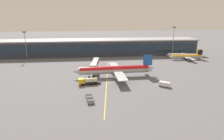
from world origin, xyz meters
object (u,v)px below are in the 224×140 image
object	(u,v)px
baggage_cart_2	(89,95)
baggage_cart_0	(91,102)
baggage_cart_1	(90,98)
commuter_jet_near	(184,55)
commuter_jet_far	(187,57)
main_airliner	(115,70)
fuel_tanker	(88,81)
crew_van	(164,84)

from	to	relation	value
baggage_cart_2	baggage_cart_0	bearing A→B (deg)	-81.81
baggage_cart_1	commuter_jet_near	distance (m)	102.39
baggage_cart_2	commuter_jet_near	bearing A→B (deg)	41.93
commuter_jet_far	baggage_cart_2	bearing A→B (deg)	-140.02
baggage_cart_0	baggage_cart_2	bearing A→B (deg)	98.19
main_airliner	baggage_cart_2	xyz separation A→B (m)	(-14.27, -25.94, -3.26)
commuter_jet_far	baggage_cart_1	bearing A→B (deg)	-138.44
commuter_jet_far	main_airliner	bearing A→B (deg)	-148.80
main_airliner	fuel_tanker	distance (m)	18.33
fuel_tanker	commuter_jet_near	distance (m)	91.44
baggage_cart_0	commuter_jet_near	distance (m)	104.27
main_airliner	fuel_tanker	size ratio (longest dim) A/B	4.15
crew_van	baggage_cart_0	bearing A→B (deg)	-157.10
fuel_tanker	baggage_cart_1	bearing A→B (deg)	-87.55
crew_van	baggage_cart_2	size ratio (longest dim) A/B	1.83
baggage_cart_0	fuel_tanker	bearing A→B (deg)	93.31
crew_van	commuter_jet_far	xyz separation A→B (m)	(38.74, 54.01, 1.15)
main_airliner	crew_van	world-z (taller)	main_airliner
fuel_tanker	commuter_jet_near	size ratio (longest dim) A/B	0.41
fuel_tanker	baggage_cart_1	size ratio (longest dim) A/B	3.88
crew_van	baggage_cart_0	xyz separation A→B (m)	(-34.66, -14.64, -0.53)
fuel_tanker	baggage_cart_0	xyz separation A→B (m)	(1.24, -21.43, -0.96)
crew_van	baggage_cart_2	world-z (taller)	crew_van
baggage_cart_1	baggage_cart_2	distance (m)	3.20
commuter_jet_near	baggage_cart_1	bearing A→B (deg)	-136.58
commuter_jet_far	crew_van	bearing A→B (deg)	-125.65
crew_van	baggage_cart_1	size ratio (longest dim) A/B	1.83
fuel_tanker	baggage_cart_2	xyz separation A→B (m)	(0.33, -15.10, -0.96)
main_airliner	crew_van	distance (m)	27.80
baggage_cart_0	baggage_cart_2	xyz separation A→B (m)	(-0.91, 6.33, 0.00)
fuel_tanker	crew_van	xyz separation A→B (m)	(35.90, -6.79, -0.43)
crew_van	commuter_jet_far	world-z (taller)	commuter_jet_far
main_airliner	commuter_jet_far	xyz separation A→B (m)	(60.05, 36.37, -1.58)
commuter_jet_far	commuter_jet_near	bearing A→B (deg)	84.20
baggage_cart_0	commuter_jet_near	size ratio (longest dim) A/B	0.10
commuter_jet_far	commuter_jet_near	world-z (taller)	commuter_jet_far
baggage_cart_0	commuter_jet_near	xyz separation A→B (m)	(73.90, 73.53, 1.87)
main_airliner	commuter_jet_near	world-z (taller)	main_airliner
fuel_tanker	crew_van	world-z (taller)	fuel_tanker
fuel_tanker	baggage_cart_2	world-z (taller)	fuel_tanker
main_airliner	fuel_tanker	bearing A→B (deg)	-143.38
fuel_tanker	baggage_cart_1	distance (m)	18.31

